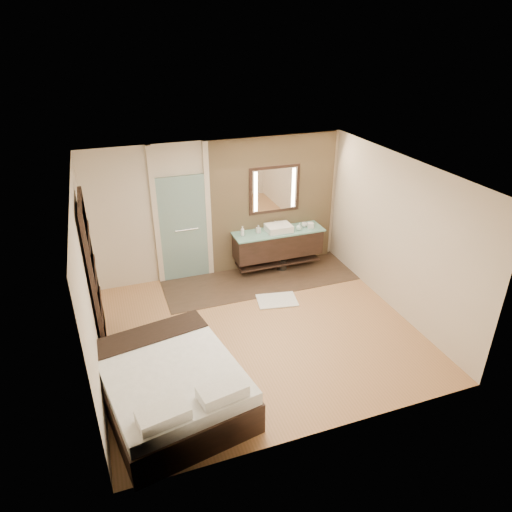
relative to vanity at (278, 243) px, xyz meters
name	(u,v)px	position (x,y,z in m)	size (l,w,h in m)	color
floor	(259,331)	(-1.10, -1.92, -0.58)	(5.00, 5.00, 0.00)	#AE7A49
tile_strip	(260,279)	(-0.50, -0.32, -0.57)	(3.80, 1.30, 0.01)	#3A2C20
stone_wall	(273,203)	(0.00, 0.29, 0.77)	(2.60, 0.08, 2.70)	tan
vanity	(278,243)	(0.00, 0.00, 0.00)	(1.85, 0.55, 0.88)	black
mirror_unit	(275,190)	(0.00, 0.24, 1.07)	(1.06, 0.04, 0.96)	black
frosted_door	(183,225)	(-1.85, 0.28, 0.56)	(1.10, 0.12, 2.70)	#B9EBE3
shoji_partition	(94,275)	(-3.53, -1.32, 0.63)	(0.06, 1.20, 2.40)	black
bed	(171,385)	(-2.75, -3.08, -0.25)	(2.00, 2.33, 0.80)	black
bath_mat	(277,300)	(-0.48, -1.17, -0.56)	(0.72, 0.50, 0.02)	white
waste_bin	(282,264)	(0.08, -0.07, -0.46)	(0.19, 0.19, 0.24)	black
tissue_box	(311,225)	(0.68, -0.07, 0.33)	(0.12, 0.12, 0.10)	silver
soap_bottle_a	(242,231)	(-0.75, 0.00, 0.38)	(0.08, 0.08, 0.20)	white
soap_bottle_b	(258,229)	(-0.41, 0.03, 0.37)	(0.07, 0.08, 0.17)	#B2B2B2
soap_bottle_c	(299,227)	(0.40, -0.12, 0.36)	(0.12, 0.12, 0.15)	#ACD8CF
cup	(304,225)	(0.58, 0.00, 0.33)	(0.11, 0.11, 0.09)	white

